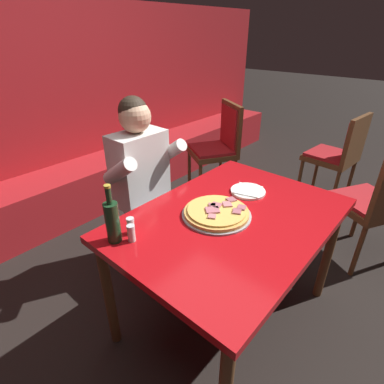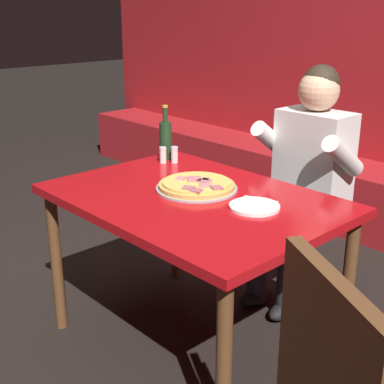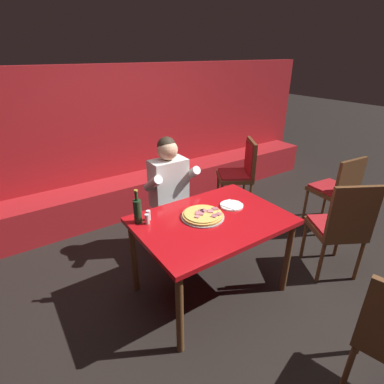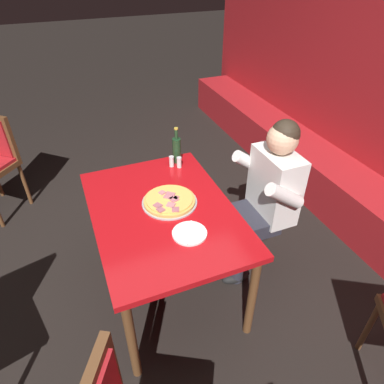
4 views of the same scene
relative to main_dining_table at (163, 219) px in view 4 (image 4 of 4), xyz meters
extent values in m
plane|color=black|center=(0.00, 0.00, -0.68)|extent=(24.00, 24.00, 0.00)
cube|color=#A3191E|center=(0.00, 1.86, -0.45)|extent=(6.46, 0.48, 0.46)
cylinder|color=brown|center=(-0.57, -0.39, -0.32)|extent=(0.06, 0.06, 0.73)
cylinder|color=brown|center=(0.57, -0.39, -0.32)|extent=(0.06, 0.06, 0.73)
cylinder|color=brown|center=(-0.57, 0.39, -0.32)|extent=(0.06, 0.06, 0.73)
cylinder|color=brown|center=(0.57, 0.39, -0.32)|extent=(0.06, 0.06, 0.73)
cube|color=#B20F14|center=(0.00, 0.00, 0.06)|extent=(1.26, 0.90, 0.04)
cylinder|color=#9E9EA3|center=(-0.05, 0.07, 0.09)|extent=(0.37, 0.37, 0.01)
cylinder|color=gold|center=(-0.05, 0.07, 0.10)|extent=(0.35, 0.35, 0.02)
cylinder|color=#E0B251|center=(-0.05, 0.07, 0.12)|extent=(0.31, 0.31, 0.01)
cube|color=#A85B66|center=(0.08, 0.06, 0.13)|extent=(0.06, 0.06, 0.01)
cube|color=#C6757A|center=(0.03, 0.05, 0.13)|extent=(0.07, 0.07, 0.01)
cube|color=#B76670|center=(-0.07, 0.08, 0.13)|extent=(0.09, 0.09, 0.01)
cube|color=#A85B66|center=(0.00, -0.03, 0.13)|extent=(0.07, 0.06, 0.01)
cube|color=#A85B66|center=(-0.03, 0.11, 0.13)|extent=(0.05, 0.05, 0.01)
cube|color=#C6757A|center=(-0.12, 0.04, 0.13)|extent=(0.05, 0.05, 0.01)
cube|color=#A85B66|center=(0.05, -0.03, 0.13)|extent=(0.06, 0.06, 0.01)
cube|color=#B76670|center=(-0.02, 0.09, 0.13)|extent=(0.07, 0.06, 0.01)
cylinder|color=white|center=(0.28, 0.08, 0.09)|extent=(0.21, 0.21, 0.01)
cube|color=white|center=(0.28, 0.08, 0.10)|extent=(0.19, 0.19, 0.01)
cylinder|color=#19381E|center=(-0.53, 0.30, 0.18)|extent=(0.07, 0.07, 0.20)
cylinder|color=#19381E|center=(-0.53, 0.30, 0.32)|extent=(0.03, 0.03, 0.08)
cylinder|color=#B29933|center=(-0.53, 0.30, 0.37)|extent=(0.03, 0.03, 0.01)
cylinder|color=silver|center=(-0.48, 0.23, 0.12)|extent=(0.04, 0.04, 0.07)
cylinder|color=#28231E|center=(-0.48, 0.23, 0.11)|extent=(0.03, 0.03, 0.04)
cylinder|color=silver|center=(-0.48, 0.23, 0.16)|extent=(0.04, 0.04, 0.01)
cylinder|color=silver|center=(-0.45, 0.28, 0.12)|extent=(0.04, 0.04, 0.07)
cylinder|color=#516B33|center=(-0.45, 0.28, 0.11)|extent=(0.03, 0.03, 0.04)
cylinder|color=silver|center=(-0.45, 0.28, 0.16)|extent=(0.04, 0.04, 0.01)
ellipsoid|color=black|center=(-0.05, 0.52, -0.64)|extent=(0.11, 0.24, 0.09)
ellipsoid|color=black|center=(0.15, 0.52, -0.64)|extent=(0.11, 0.24, 0.09)
cylinder|color=#282833|center=(-0.05, 0.52, -0.45)|extent=(0.11, 0.11, 0.43)
cylinder|color=#282833|center=(0.15, 0.52, -0.45)|extent=(0.11, 0.11, 0.43)
cube|color=#282833|center=(0.05, 0.62, -0.17)|extent=(0.34, 0.40, 0.12)
cube|color=silver|center=(0.05, 0.82, 0.10)|extent=(0.38, 0.22, 0.52)
cylinder|color=silver|center=(-0.17, 0.74, 0.18)|extent=(0.09, 0.30, 0.25)
cylinder|color=silver|center=(0.27, 0.74, 0.18)|extent=(0.09, 0.30, 0.25)
sphere|color=#D6A884|center=(0.05, 0.82, 0.46)|extent=(0.21, 0.21, 0.21)
sphere|color=#2D2319|center=(0.05, 0.83, 0.50)|extent=(0.19, 0.19, 0.19)
cylinder|color=brown|center=(-1.52, -0.97, -0.45)|extent=(0.04, 0.04, 0.47)
cylinder|color=brown|center=(0.96, 1.01, -0.44)|extent=(0.04, 0.04, 0.47)
camera|label=1|loc=(-1.14, -0.72, 0.96)|focal=28.00mm
camera|label=2|loc=(1.61, -1.50, 0.87)|focal=50.00mm
camera|label=3|loc=(-1.36, -1.71, 1.36)|focal=28.00mm
camera|label=4|loc=(1.68, -0.47, 1.49)|focal=32.00mm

